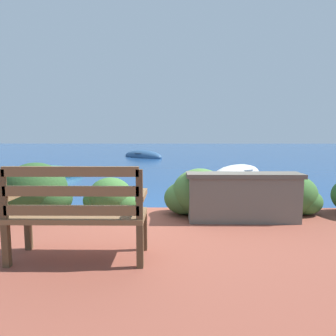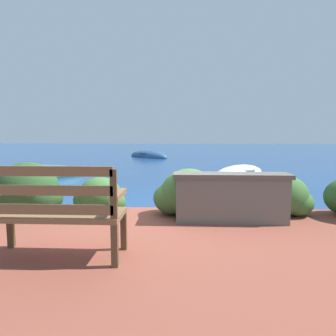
{
  "view_description": "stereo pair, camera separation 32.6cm",
  "coord_description": "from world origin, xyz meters",
  "px_view_note": "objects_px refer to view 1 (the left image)",
  "views": [
    {
      "loc": [
        0.07,
        -4.83,
        1.43
      ],
      "look_at": [
        -0.03,
        4.1,
        0.41
      ],
      "focal_mm": 32.0,
      "sensor_mm": 36.0,
      "label": 1
    },
    {
      "loc": [
        0.4,
        -4.82,
        1.43
      ],
      "look_at": [
        -0.03,
        4.1,
        0.41
      ],
      "focal_mm": 32.0,
      "sensor_mm": 36.0,
      "label": 2
    }
  ],
  "objects_px": {
    "mooring_buoy": "(38,189)",
    "rowboat_far": "(143,156)",
    "rowboat_nearest": "(32,176)",
    "rowboat_mid": "(237,174)",
    "park_bench": "(77,211)"
  },
  "relations": [
    {
      "from": "park_bench",
      "to": "rowboat_nearest",
      "type": "xyz_separation_m",
      "value": [
        -3.62,
        6.77,
        -0.64
      ]
    },
    {
      "from": "park_bench",
      "to": "rowboat_nearest",
      "type": "height_order",
      "value": "park_bench"
    },
    {
      "from": "mooring_buoy",
      "to": "park_bench",
      "type": "bearing_deg",
      "value": -61.75
    },
    {
      "from": "mooring_buoy",
      "to": "rowboat_far",
      "type": "bearing_deg",
      "value": 81.92
    },
    {
      "from": "park_bench",
      "to": "rowboat_far",
      "type": "relative_size",
      "value": 0.43
    },
    {
      "from": "rowboat_mid",
      "to": "rowboat_far",
      "type": "xyz_separation_m",
      "value": [
        -4.04,
        7.95,
        0.01
      ]
    },
    {
      "from": "rowboat_mid",
      "to": "park_bench",
      "type": "bearing_deg",
      "value": 17.8
    },
    {
      "from": "mooring_buoy",
      "to": "rowboat_nearest",
      "type": "bearing_deg",
      "value": 117.93
    },
    {
      "from": "rowboat_nearest",
      "to": "mooring_buoy",
      "type": "bearing_deg",
      "value": 87.43
    },
    {
      "from": "rowboat_nearest",
      "to": "rowboat_mid",
      "type": "bearing_deg",
      "value": 155.92
    },
    {
      "from": "park_bench",
      "to": "rowboat_far",
      "type": "height_order",
      "value": "park_bench"
    },
    {
      "from": "rowboat_nearest",
      "to": "rowboat_far",
      "type": "bearing_deg",
      "value": -138.11
    },
    {
      "from": "park_bench",
      "to": "rowboat_nearest",
      "type": "bearing_deg",
      "value": 121.75
    },
    {
      "from": "rowboat_nearest",
      "to": "rowboat_mid",
      "type": "xyz_separation_m",
      "value": [
        6.8,
        0.76,
        -0.01
      ]
    },
    {
      "from": "rowboat_nearest",
      "to": "park_bench",
      "type": "bearing_deg",
      "value": 87.64
    }
  ]
}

